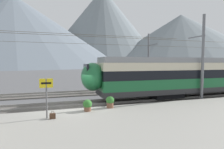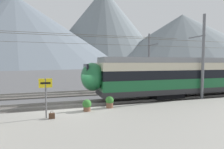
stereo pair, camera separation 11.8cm
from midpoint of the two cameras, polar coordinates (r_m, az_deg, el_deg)
The scene contains 13 objects.
ground_plane at distance 13.31m, azimuth -11.48°, elevation -11.16°, with size 400.00×400.00×0.00m, color #565659.
platform_slab at distance 9.12m, azimuth -8.68°, elevation -17.07°, with size 120.00×7.44×0.35m, color gray.
track_near at distance 14.72m, azimuth -12.06°, elevation -9.43°, with size 120.00×3.00×0.28m.
track_far at distance 20.02m, azimuth -13.43°, elevation -5.93°, with size 120.00×3.00×0.28m.
catenary_mast_mid at distance 17.61m, azimuth 26.60°, elevation 5.08°, with size 46.49×1.96×7.52m.
catenary_mast_far_side at distance 24.57m, azimuth 11.82°, elevation 4.64°, with size 46.49×2.27×7.21m.
platform_sign at distance 10.57m, azimuth -19.82°, elevation -4.35°, with size 0.70×0.08×2.19m.
handbag_near_sign at distance 10.68m, azimuth -18.07°, elevation -12.23°, with size 0.32×0.18×0.43m.
potted_plant_platform_edge at distance 11.70m, azimuth -7.59°, elevation -9.40°, with size 0.57×0.57×0.74m.
potted_plant_by_shelter at distance 12.43m, azimuth -0.48°, elevation -8.45°, with size 0.56×0.56×0.79m.
mountain_left_ridge at distance 177.86m, azimuth -28.08°, elevation 11.95°, with size 184.32×184.32×59.99m, color slate.
mountain_central_peak at distance 209.37m, azimuth -2.52°, elevation 14.60°, with size 134.82×134.82×85.31m, color slate.
mountain_right_ridge at distance 203.37m, azimuth 21.11°, elevation 9.98°, with size 169.33×169.33×52.40m, color slate.
Camera 2 is at (-1.16, -12.82, 3.42)m, focal length 29.10 mm.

